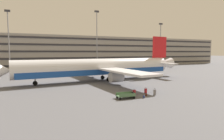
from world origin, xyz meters
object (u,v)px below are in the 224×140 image
airliner (101,68)px  baggage_cart (126,96)px  suitcase_navy (134,92)px  backpack_red (144,97)px  suitcase_purple (146,91)px  suitcase_laid_flat (155,92)px  backpack_scuffed (146,95)px  suitcase_small (133,95)px

airliner → baggage_cart: size_ratio=12.80×
airliner → suitcase_navy: bearing=-92.8°
backpack_red → suitcase_purple: bearing=52.1°
airliner → suitcase_laid_flat: airliner is taller
airliner → backpack_scuffed: bearing=-88.7°
suitcase_laid_flat → suitcase_navy: suitcase_laid_flat is taller
airliner → suitcase_small: airliner is taller
airliner → suitcase_small: 17.79m
airliner → baggage_cart: bearing=-100.0°
baggage_cart → suitcase_purple: bearing=21.7°
suitcase_navy → backpack_red: 2.52m
suitcase_laid_flat → backpack_scuffed: 1.58m
backpack_red → backpack_scuffed: size_ratio=1.04×
backpack_scuffed → baggage_cart: baggage_cart is taller
suitcase_laid_flat → backpack_red: suitcase_laid_flat is taller
suitcase_laid_flat → suitcase_purple: size_ratio=1.13×
backpack_red → backpack_scuffed: bearing=42.9°
suitcase_purple → backpack_red: suitcase_purple is taller
airliner → backpack_red: airliner is taller
backpack_red → baggage_cart: baggage_cart is taller
suitcase_purple → suitcase_laid_flat: bearing=-73.1°
suitcase_laid_flat → baggage_cart: bearing=-178.6°
suitcase_purple → backpack_red: 3.50m
suitcase_small → airliner: bearing=84.1°
airliner → suitcase_navy: (-0.78, -16.10, -2.57)m
backpack_scuffed → baggage_cart: size_ratio=0.14×
suitcase_laid_flat → suitcase_small: suitcase_laid_flat is taller
suitcase_laid_flat → suitcase_navy: (-2.75, 1.46, -0.02)m
suitcase_small → suitcase_navy: size_ratio=0.98×
suitcase_purple → suitcase_small: size_ratio=1.05×
suitcase_small → backpack_red: (1.10, -1.10, -0.19)m
backpack_red → baggage_cart: size_ratio=0.14×
suitcase_navy → backpack_scuffed: bearing=-51.8°
suitcase_laid_flat → suitcase_purple: 1.77m
suitcase_laid_flat → backpack_red: (-2.66, -1.06, -0.22)m
suitcase_laid_flat → baggage_cart: (-5.08, -0.12, -0.00)m
airliner → suitcase_purple: size_ratio=47.12×
airliner → backpack_red: (-0.70, -18.62, -2.77)m
suitcase_purple → baggage_cart: bearing=-158.3°
suitcase_laid_flat → backpack_red: 2.87m
suitcase_purple → baggage_cart: suitcase_purple is taller
airliner → suitcase_small: size_ratio=49.59×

